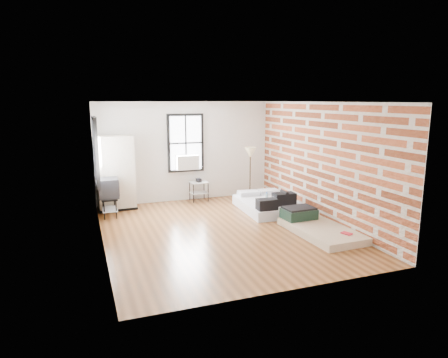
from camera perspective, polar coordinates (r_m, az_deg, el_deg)
name	(u,v)px	position (r m, az deg, el deg)	size (l,w,h in m)	color
ground	(221,231)	(8.89, -0.40, -7.40)	(6.00, 6.00, 0.00)	#5A3317
room_shell	(225,150)	(8.92, 0.20, 4.11)	(5.02, 6.02, 2.80)	silver
mattress_main	(269,204)	(10.50, 6.51, -3.59)	(1.49, 1.96, 0.61)	white
mattress_bare	(316,226)	(9.02, 12.95, -6.58)	(1.11, 2.01, 0.43)	#C8AE90
wardrobe	(116,173)	(10.78, -15.22, 0.81)	(1.01, 0.61, 1.94)	black
side_table	(199,186)	(11.36, -3.62, -0.98)	(0.52, 0.42, 0.66)	black
floor_lamp	(250,155)	(11.39, 3.79, 3.39)	(0.33, 0.33, 1.52)	#2D230F
tv_stand	(109,189)	(10.20, -16.14, -1.44)	(0.49, 0.68, 0.95)	black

